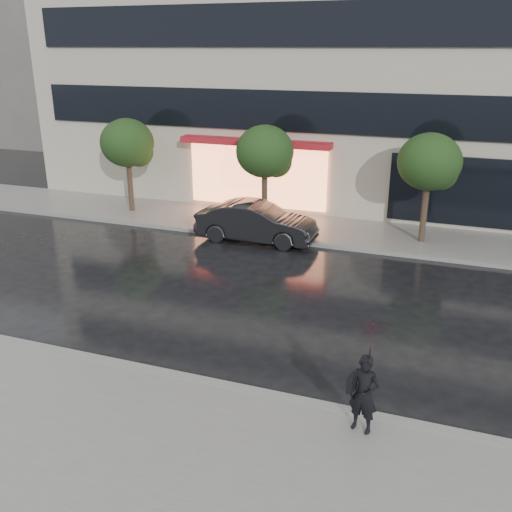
% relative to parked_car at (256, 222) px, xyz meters
% --- Properties ---
extents(ground, '(120.00, 120.00, 0.00)m').
position_rel_parked_car_xyz_m(ground, '(2.72, -8.30, -0.72)').
color(ground, black).
rests_on(ground, ground).
extents(sidewalk_near, '(60.00, 4.50, 0.12)m').
position_rel_parked_car_xyz_m(sidewalk_near, '(2.72, -11.55, -0.66)').
color(sidewalk_near, slate).
rests_on(sidewalk_near, ground).
extents(sidewalk_far, '(60.00, 3.50, 0.12)m').
position_rel_parked_car_xyz_m(sidewalk_far, '(2.72, 1.95, -0.66)').
color(sidewalk_far, slate).
rests_on(sidewalk_far, ground).
extents(curb_near, '(60.00, 0.25, 0.14)m').
position_rel_parked_car_xyz_m(curb_near, '(2.72, -9.30, -0.65)').
color(curb_near, gray).
rests_on(curb_near, ground).
extents(curb_far, '(60.00, 0.25, 0.14)m').
position_rel_parked_car_xyz_m(curb_far, '(2.72, 0.20, -0.65)').
color(curb_far, gray).
rests_on(curb_far, ground).
extents(bg_building_left, '(14.00, 10.00, 12.00)m').
position_rel_parked_car_xyz_m(bg_building_left, '(-25.28, 17.70, 5.28)').
color(bg_building_left, '#59544F').
rests_on(bg_building_left, ground).
extents(tree_far_west, '(2.20, 2.20, 3.99)m').
position_rel_parked_car_xyz_m(tree_far_west, '(-6.22, 1.73, 2.20)').
color(tree_far_west, '#33261C').
rests_on(tree_far_west, ground).
extents(tree_mid_west, '(2.20, 2.20, 3.99)m').
position_rel_parked_car_xyz_m(tree_mid_west, '(-0.22, 1.73, 2.20)').
color(tree_mid_west, '#33261C').
rests_on(tree_mid_west, ground).
extents(tree_mid_east, '(2.20, 2.20, 3.99)m').
position_rel_parked_car_xyz_m(tree_mid_east, '(5.78, 1.73, 2.20)').
color(tree_mid_east, '#33261C').
rests_on(tree_mid_east, ground).
extents(parked_car, '(4.37, 1.55, 1.44)m').
position_rel_parked_car_xyz_m(parked_car, '(0.00, 0.00, 0.00)').
color(parked_car, black).
rests_on(parked_car, ground).
extents(pedestrian_with_umbrella, '(1.09, 1.10, 2.20)m').
position_rel_parked_car_xyz_m(pedestrian_with_umbrella, '(5.64, -9.81, 0.87)').
color(pedestrian_with_umbrella, black).
rests_on(pedestrian_with_umbrella, sidewalk_near).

